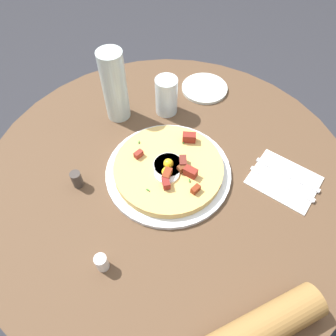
{
  "coord_description": "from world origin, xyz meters",
  "views": [
    {
      "loc": [
        0.18,
        -0.46,
        1.45
      ],
      "look_at": [
        -0.0,
        0.0,
        0.77
      ],
      "focal_mm": 33.92,
      "sensor_mm": 36.0,
      "label": 1
    }
  ],
  "objects_px": {
    "water_glass": "(166,96)",
    "salt_shaker": "(102,263)",
    "knife": "(282,184)",
    "fork": "(287,175)",
    "dining_table": "(168,205)",
    "pepper_shaker": "(77,179)",
    "water_bottle": "(115,86)",
    "pizza_plate": "(168,170)",
    "breakfast_pizza": "(168,167)",
    "bread_plate": "(205,88)"
  },
  "relations": [
    {
      "from": "pizza_plate",
      "to": "bread_plate",
      "type": "height_order",
      "value": "pizza_plate"
    },
    {
      "from": "fork",
      "to": "water_glass",
      "type": "distance_m",
      "value": 0.42
    },
    {
      "from": "pizza_plate",
      "to": "breakfast_pizza",
      "type": "relative_size",
      "value": 1.16
    },
    {
      "from": "bread_plate",
      "to": "pepper_shaker",
      "type": "relative_size",
      "value": 3.09
    },
    {
      "from": "bread_plate",
      "to": "water_glass",
      "type": "height_order",
      "value": "water_glass"
    },
    {
      "from": "bread_plate",
      "to": "knife",
      "type": "bearing_deg",
      "value": -43.7
    },
    {
      "from": "dining_table",
      "to": "pizza_plate",
      "type": "height_order",
      "value": "pizza_plate"
    },
    {
      "from": "fork",
      "to": "knife",
      "type": "bearing_deg",
      "value": 90.0
    },
    {
      "from": "dining_table",
      "to": "water_glass",
      "type": "xyz_separation_m",
      "value": [
        -0.09,
        0.22,
        0.24
      ]
    },
    {
      "from": "dining_table",
      "to": "fork",
      "type": "relative_size",
      "value": 5.71
    },
    {
      "from": "water_glass",
      "to": "salt_shaker",
      "type": "relative_size",
      "value": 2.53
    },
    {
      "from": "dining_table",
      "to": "fork",
      "type": "height_order",
      "value": "fork"
    },
    {
      "from": "knife",
      "to": "water_glass",
      "type": "xyz_separation_m",
      "value": [
        -0.39,
        0.15,
        0.05
      ]
    },
    {
      "from": "breakfast_pizza",
      "to": "salt_shaker",
      "type": "height_order",
      "value": "breakfast_pizza"
    },
    {
      "from": "dining_table",
      "to": "pepper_shaker",
      "type": "relative_size",
      "value": 20.8
    },
    {
      "from": "fork",
      "to": "water_bottle",
      "type": "distance_m",
      "value": 0.54
    },
    {
      "from": "dining_table",
      "to": "salt_shaker",
      "type": "distance_m",
      "value": 0.36
    },
    {
      "from": "pizza_plate",
      "to": "water_glass",
      "type": "bearing_deg",
      "value": 112.47
    },
    {
      "from": "dining_table",
      "to": "knife",
      "type": "relative_size",
      "value": 5.71
    },
    {
      "from": "dining_table",
      "to": "pepper_shaker",
      "type": "distance_m",
      "value": 0.31
    },
    {
      "from": "pepper_shaker",
      "to": "fork",
      "type": "bearing_deg",
      "value": 24.29
    },
    {
      "from": "dining_table",
      "to": "fork",
      "type": "distance_m",
      "value": 0.37
    },
    {
      "from": "knife",
      "to": "pepper_shaker",
      "type": "bearing_deg",
      "value": 35.7
    },
    {
      "from": "water_bottle",
      "to": "pepper_shaker",
      "type": "xyz_separation_m",
      "value": [
        0.02,
        -0.28,
        -0.09
      ]
    },
    {
      "from": "salt_shaker",
      "to": "knife",
      "type": "bearing_deg",
      "value": 47.55
    },
    {
      "from": "knife",
      "to": "water_bottle",
      "type": "height_order",
      "value": "water_bottle"
    },
    {
      "from": "breakfast_pizza",
      "to": "salt_shaker",
      "type": "bearing_deg",
      "value": -97.71
    },
    {
      "from": "dining_table",
      "to": "breakfast_pizza",
      "type": "bearing_deg",
      "value": 121.11
    },
    {
      "from": "water_bottle",
      "to": "salt_shaker",
      "type": "distance_m",
      "value": 0.49
    },
    {
      "from": "breakfast_pizza",
      "to": "bread_plate",
      "type": "height_order",
      "value": "breakfast_pizza"
    },
    {
      "from": "dining_table",
      "to": "knife",
      "type": "bearing_deg",
      "value": 13.95
    },
    {
      "from": "pizza_plate",
      "to": "breakfast_pizza",
      "type": "xyz_separation_m",
      "value": [
        0.0,
        -0.0,
        0.02
      ]
    },
    {
      "from": "fork",
      "to": "pepper_shaker",
      "type": "xyz_separation_m",
      "value": [
        -0.51,
        -0.23,
        0.02
      ]
    },
    {
      "from": "fork",
      "to": "salt_shaker",
      "type": "relative_size",
      "value": 3.78
    },
    {
      "from": "dining_table",
      "to": "breakfast_pizza",
      "type": "distance_m",
      "value": 0.2
    },
    {
      "from": "breakfast_pizza",
      "to": "water_bottle",
      "type": "height_order",
      "value": "water_bottle"
    },
    {
      "from": "breakfast_pizza",
      "to": "pepper_shaker",
      "type": "bearing_deg",
      "value": -148.76
    },
    {
      "from": "fork",
      "to": "salt_shaker",
      "type": "bearing_deg",
      "value": 63.8
    },
    {
      "from": "salt_shaker",
      "to": "fork",
      "type": "bearing_deg",
      "value": 49.39
    },
    {
      "from": "water_glass",
      "to": "pizza_plate",
      "type": "bearing_deg",
      "value": -67.53
    },
    {
      "from": "water_glass",
      "to": "breakfast_pizza",
      "type": "bearing_deg",
      "value": -67.22
    },
    {
      "from": "dining_table",
      "to": "water_bottle",
      "type": "bearing_deg",
      "value": 145.93
    },
    {
      "from": "pizza_plate",
      "to": "salt_shaker",
      "type": "xyz_separation_m",
      "value": [
        -0.04,
        -0.3,
        0.02
      ]
    },
    {
      "from": "water_bottle",
      "to": "pizza_plate",
      "type": "bearing_deg",
      "value": -33.89
    },
    {
      "from": "pepper_shaker",
      "to": "salt_shaker",
      "type": "bearing_deg",
      "value": -45.87
    },
    {
      "from": "fork",
      "to": "water_glass",
      "type": "xyz_separation_m",
      "value": [
        -0.4,
        0.12,
        0.05
      ]
    },
    {
      "from": "pizza_plate",
      "to": "breakfast_pizza",
      "type": "bearing_deg",
      "value": -19.57
    },
    {
      "from": "breakfast_pizza",
      "to": "fork",
      "type": "relative_size",
      "value": 1.63
    },
    {
      "from": "pizza_plate",
      "to": "knife",
      "type": "relative_size",
      "value": 1.88
    },
    {
      "from": "knife",
      "to": "salt_shaker",
      "type": "relative_size",
      "value": 3.78
    }
  ]
}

